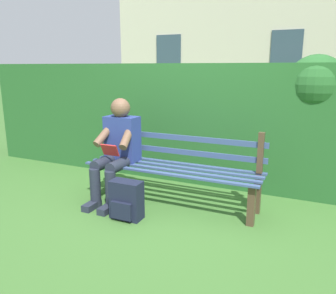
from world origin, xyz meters
The scene contains 6 objects.
ground centered at (0.00, 0.00, 0.00)m, with size 60.00×60.00×0.00m, color #3D6B2D.
park_bench centered at (0.00, -0.06, 0.42)m, with size 1.97×0.48×0.86m.
person_seated centered at (0.64, 0.10, 0.61)m, with size 0.44×0.73×1.16m.
hedge_backdrop centered at (0.41, -1.09, 0.81)m, with size 5.94×0.80×1.64m.
building_facade centered at (1.61, -9.16, 3.51)m, with size 7.68×3.02×7.01m.
backpack centered at (0.27, 0.52, 0.19)m, with size 0.32×0.24×0.39m.
Camera 1 is at (-1.43, 3.23, 1.50)m, focal length 36.01 mm.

